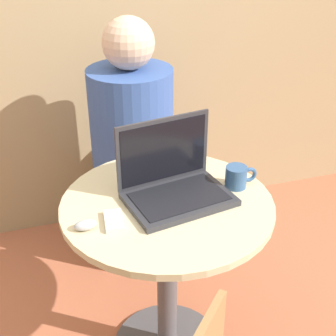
{
  "coord_description": "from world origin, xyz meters",
  "views": [
    {
      "loc": [
        -0.4,
        -1.26,
        1.6
      ],
      "look_at": [
        0.02,
        0.05,
        0.82
      ],
      "focal_mm": 50.0,
      "sensor_mm": 36.0,
      "label": 1
    }
  ],
  "objects": [
    {
      "name": "round_table",
      "position": [
        0.0,
        0.0,
        0.51
      ],
      "size": [
        0.73,
        0.73,
        0.72
      ],
      "color": "#4C4C51",
      "rests_on": "ground_plane"
    },
    {
      "name": "laptop",
      "position": [
        0.03,
        0.03,
        0.78
      ],
      "size": [
        0.38,
        0.29,
        0.26
      ],
      "color": "#2D2D33",
      "rests_on": "round_table"
    },
    {
      "name": "cell_phone",
      "position": [
        -0.2,
        -0.07,
        0.73
      ],
      "size": [
        0.07,
        0.12,
        0.02
      ],
      "color": "silver",
      "rests_on": "round_table"
    },
    {
      "name": "computer_mouse",
      "position": [
        -0.29,
        -0.07,
        0.74
      ],
      "size": [
        0.07,
        0.04,
        0.03
      ],
      "color": "#B2B2B7",
      "rests_on": "round_table"
    },
    {
      "name": "coffee_cup",
      "position": [
        0.27,
        0.02,
        0.76
      ],
      "size": [
        0.12,
        0.08,
        0.08
      ],
      "color": "#335684",
      "rests_on": "round_table"
    },
    {
      "name": "person_seated",
      "position": [
        0.04,
        0.71,
        0.5
      ],
      "size": [
        0.42,
        0.61,
        1.21
      ],
      "color": "brown",
      "rests_on": "ground_plane"
    }
  ]
}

